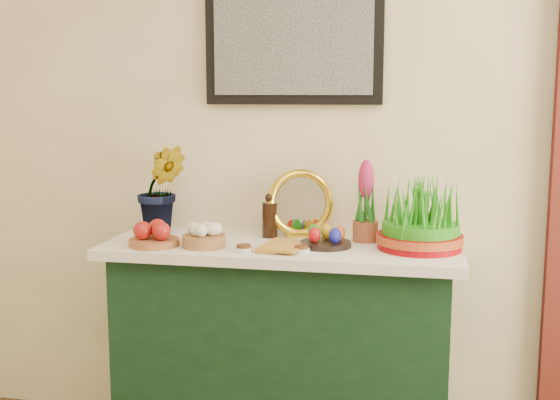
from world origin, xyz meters
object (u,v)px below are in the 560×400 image
object	(u,v)px
hyacinth_green	(161,174)
wheatgrass_sabzeh	(420,218)
sideboard	(282,355)
mirror	(300,204)
book	(264,244)

from	to	relation	value
hyacinth_green	wheatgrass_sabzeh	bearing A→B (deg)	-27.12
sideboard	hyacinth_green	size ratio (longest dim) A/B	2.63
sideboard	mirror	bearing A→B (deg)	72.02
sideboard	book	xyz separation A→B (m)	(-0.05, -0.10, 0.48)
sideboard	wheatgrass_sabzeh	xyz separation A→B (m)	(0.53, -0.00, 0.58)
hyacinth_green	mirror	world-z (taller)	hyacinth_green
hyacinth_green	wheatgrass_sabzeh	world-z (taller)	hyacinth_green
hyacinth_green	book	size ratio (longest dim) A/B	2.38
sideboard	mirror	xyz separation A→B (m)	(0.05, 0.14, 0.60)
book	sideboard	bearing A→B (deg)	70.30
hyacinth_green	wheatgrass_sabzeh	distance (m)	1.09
hyacinth_green	mirror	bearing A→B (deg)	-18.20
mirror	wheatgrass_sabzeh	size ratio (longest dim) A/B	0.85
sideboard	mirror	world-z (taller)	mirror
sideboard	hyacinth_green	world-z (taller)	hyacinth_green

